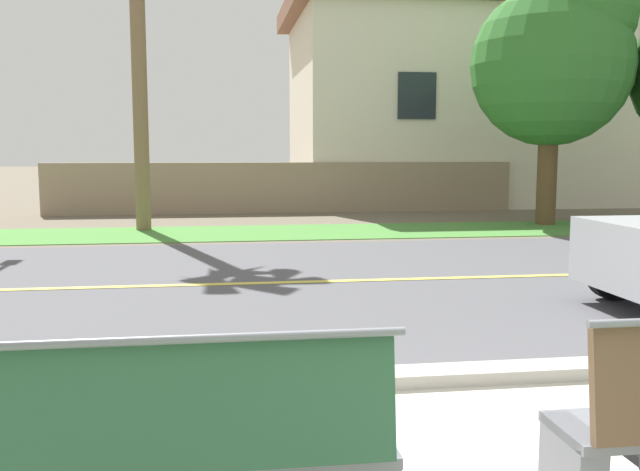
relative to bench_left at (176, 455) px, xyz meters
name	(u,v)px	position (x,y,z in m)	size (l,w,h in m)	color
ground_plane	(296,264)	(1.34, 7.68, -0.46)	(140.00, 140.00, 0.00)	#665B4C
curb_edge	(379,379)	(1.34, 2.03, -0.40)	(44.00, 0.30, 0.11)	#ADA89E
street_asphalt	(308,282)	(1.34, 6.18, -0.45)	(52.00, 8.00, 0.01)	#515156
road_centre_line	(308,282)	(1.34, 6.18, -0.45)	(48.00, 0.14, 0.01)	#E0CC4C
far_verge_grass	(274,232)	(1.34, 11.89, -0.45)	(48.00, 2.80, 0.02)	#478438
bench_left	(176,455)	(0.00, 0.00, 0.00)	(1.88, 0.48, 1.01)	slate
shade_tree_far_left	(558,54)	(7.86, 12.53, 3.45)	(3.65, 3.65, 6.02)	brown
garden_wall	(285,188)	(2.01, 16.69, 0.24)	(13.00, 0.36, 1.40)	gray
house_across_street	(461,103)	(8.18, 19.89, 2.85)	(11.60, 6.91, 6.52)	beige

